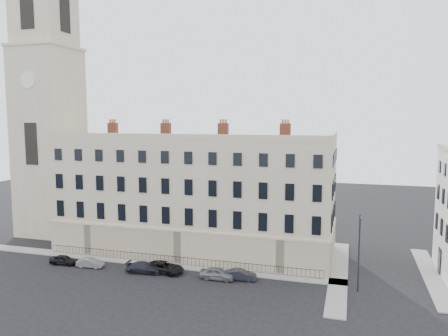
% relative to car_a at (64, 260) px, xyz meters
% --- Properties ---
extents(ground, '(160.00, 160.00, 0.00)m').
position_rel_car_a_xyz_m(ground, '(19.12, -1.72, -0.58)').
color(ground, black).
rests_on(ground, ground).
extents(terrace, '(36.22, 12.22, 17.00)m').
position_rel_car_a_xyz_m(terrace, '(13.16, 10.25, 6.92)').
color(terrace, '#C3B391').
rests_on(terrace, ground).
extents(church_tower, '(8.00, 8.13, 44.00)m').
position_rel_car_a_xyz_m(church_tower, '(-10.88, 12.28, 18.08)').
color(church_tower, '#C3B391').
rests_on(church_tower, ground).
extents(pavement_terrace, '(48.00, 2.00, 0.12)m').
position_rel_car_a_xyz_m(pavement_terrace, '(9.12, 3.28, -0.52)').
color(pavement_terrace, gray).
rests_on(pavement_terrace, ground).
extents(pavement_east_return, '(2.00, 24.00, 0.12)m').
position_rel_car_a_xyz_m(pavement_east_return, '(32.12, 6.28, -0.52)').
color(pavement_east_return, gray).
rests_on(pavement_east_return, ground).
extents(pavement_adjacent, '(2.00, 20.00, 0.12)m').
position_rel_car_a_xyz_m(pavement_adjacent, '(42.12, 8.28, -0.52)').
color(pavement_adjacent, gray).
rests_on(pavement_adjacent, ground).
extents(railings, '(35.00, 0.04, 0.96)m').
position_rel_car_a_xyz_m(railings, '(13.12, 3.68, -0.03)').
color(railings, black).
rests_on(railings, ground).
extents(car_a, '(3.50, 1.62, 1.16)m').
position_rel_car_a_xyz_m(car_a, '(0.00, 0.00, 0.00)').
color(car_a, black).
rests_on(car_a, ground).
extents(car_b, '(3.32, 1.42, 1.07)m').
position_rel_car_a_xyz_m(car_b, '(3.68, 0.02, -0.05)').
color(car_b, slate).
rests_on(car_b, ground).
extents(car_c, '(4.37, 2.12, 1.23)m').
position_rel_car_a_xyz_m(car_c, '(10.71, 0.16, 0.03)').
color(car_c, black).
rests_on(car_c, ground).
extents(car_d, '(4.85, 2.76, 1.28)m').
position_rel_car_a_xyz_m(car_d, '(12.91, 0.83, 0.06)').
color(car_d, black).
rests_on(car_d, ground).
extents(car_e, '(3.95, 1.61, 1.34)m').
position_rel_car_a_xyz_m(car_e, '(19.36, 0.55, 0.09)').
color(car_e, slate).
rests_on(car_e, ground).
extents(car_f, '(3.64, 1.54, 1.17)m').
position_rel_car_a_xyz_m(car_f, '(21.79, 1.09, 0.00)').
color(car_f, '#1F212A').
rests_on(car_f, ground).
extents(streetlamp, '(0.29, 1.74, 8.03)m').
position_rel_car_a_xyz_m(streetlamp, '(34.13, 1.33, 3.87)').
color(streetlamp, '#27272B').
rests_on(streetlamp, ground).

